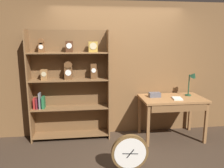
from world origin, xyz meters
The scene contains 8 objects.
ground_plane centered at (0.00, 0.00, 0.00)m, with size 10.00×10.00×0.00m, color #3D2D21.
back_wood_panel centered at (0.00, 1.31, 1.30)m, with size 4.80×0.05×2.60m, color brown.
bookshelf centered at (-0.94, 1.13, 1.04)m, with size 1.46×0.32×2.06m.
workbench centered at (0.98, 0.86, 0.71)m, with size 1.18×0.71×0.81m.
desk_lamp centered at (1.39, 0.95, 1.14)m, with size 0.19×0.19×0.49m.
toolbox_small centered at (0.66, 0.96, 0.85)m, with size 0.21×0.12×0.09m, color #595960.
open_repair_manual centered at (1.03, 0.76, 0.82)m, with size 0.16×0.22×0.03m, color silver.
round_clock_large centered at (-0.04, -0.14, 0.29)m, with size 0.53×0.11×0.57m.
Camera 1 is at (-0.64, -2.92, 1.87)m, focal length 34.87 mm.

